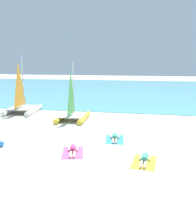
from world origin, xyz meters
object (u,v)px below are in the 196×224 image
sailboat_yellow (73,112)px  sunbather_left (73,150)px  towel_left (73,152)px  towel_middle (115,139)px  sunbather_middle (115,137)px  sailboat_white (22,104)px  beach_ball (1,144)px  sunbather_right (144,159)px  towel_right (144,162)px

sailboat_yellow → sunbather_left: (2.16, -7.15, -0.57)m
towel_left → towel_middle: size_ratio=1.00×
towel_middle → sunbather_middle: (-0.01, 0.07, 0.13)m
sailboat_white → sunbather_left: (7.69, -9.14, -0.66)m
towel_left → beach_ball: size_ratio=5.56×
beach_ball → sunbather_left: bearing=-0.9°
towel_middle → beach_ball: (-6.17, -2.53, 0.16)m
towel_left → sunbather_right: (3.76, -0.50, 0.13)m
towel_right → sunbather_right: bearing=85.0°
sunbather_middle → beach_ball: (-6.17, -2.60, 0.04)m
sailboat_white → sunbather_right: 15.04m
sailboat_yellow → towel_left: sailboat_yellow is taller
towel_left → towel_right: size_ratio=1.00×
towel_right → sunbather_left: bearing=170.5°
towel_left → sunbather_middle: bearing=55.3°
sunbather_left → towel_right: 3.83m
towel_left → sunbather_middle: (1.90, 2.73, 0.13)m
sunbather_left → towel_middle: sunbather_left is taller
towel_middle → sunbather_right: (1.86, -3.17, 0.13)m
sunbather_middle → sailboat_yellow: bearing=125.8°
sailboat_yellow → towel_middle: bearing=-50.7°
sailboat_yellow → towel_right: size_ratio=2.46×
sailboat_yellow → sailboat_white: bearing=157.6°
towel_middle → sunbather_left: bearing=-126.4°
sunbather_left → sunbather_right: size_ratio=0.99×
sailboat_white → sailboat_yellow: bearing=-27.1°
sailboat_white → towel_middle: size_ratio=2.80×
sunbather_left → towel_left: bearing=-90.0°
sunbather_right → sunbather_middle: bearing=124.9°
sunbather_right → beach_ball: bearing=-179.6°
sunbather_middle → beach_ball: size_ratio=4.59×
towel_left → sunbather_right: 3.80m
towel_middle → sunbather_right: 3.68m
sunbather_right → beach_ball: size_ratio=4.59×
sunbather_left → sunbather_middle: (1.91, 2.67, 0.00)m
sailboat_yellow → towel_right: (5.94, -7.79, -0.69)m
sunbather_right → beach_ball: (-8.03, 0.64, 0.04)m
towel_middle → towel_right: size_ratio=1.00×
towel_right → sailboat_white: bearing=139.6°
towel_left → beach_ball: bearing=178.2°
sunbather_left → sunbather_right: 3.82m
sailboat_yellow → towel_middle: (4.08, -4.55, -0.69)m
towel_left → towel_middle: bearing=54.5°
sunbather_middle → beach_ball: 6.69m
towel_middle → towel_left: bearing=-125.5°
beach_ball → sunbather_middle: bearing=22.9°
sailboat_yellow → sunbather_left: sailboat_yellow is taller
towel_middle → sunbather_right: size_ratio=1.21×
beach_ball → towel_right: bearing=-5.0°
towel_middle → sunbather_middle: size_ratio=1.21×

